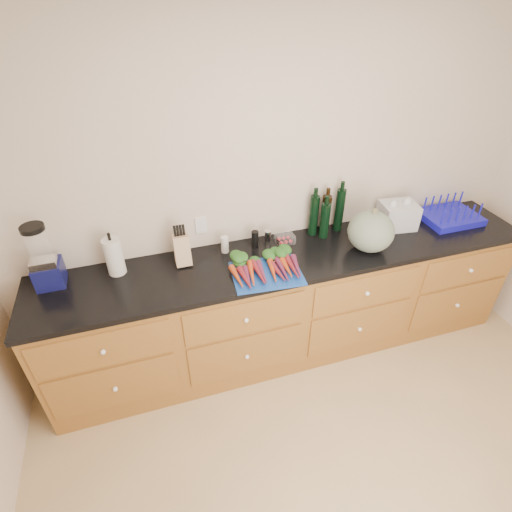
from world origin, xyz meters
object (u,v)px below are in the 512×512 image
object	(u,v)px
dish_rack	(450,215)
paper_towel	(114,256)
blender_appliance	(44,260)
cutting_board	(267,273)
tomato_box	(285,238)
carrots	(265,266)
knife_block	(182,250)
squash	(371,231)

from	to	relation	value
dish_rack	paper_towel	bearing A→B (deg)	178.24
blender_appliance	dish_rack	xyz separation A→B (m)	(3.00, -0.08, -0.15)
cutting_board	tomato_box	xyz separation A→B (m)	(0.25, 0.33, 0.03)
cutting_board	tomato_box	size ratio (longest dim) A/B	3.42
cutting_board	dish_rack	xyz separation A→B (m)	(1.65, 0.24, 0.04)
cutting_board	carrots	world-z (taller)	carrots
knife_block	tomato_box	size ratio (longest dim) A/B	1.58
tomato_box	dish_rack	size ratio (longest dim) A/B	0.31
knife_block	blender_appliance	bearing A→B (deg)	178.81
carrots	squash	xyz separation A→B (m)	(0.80, 0.02, 0.11)
cutting_board	paper_towel	bearing A→B (deg)	161.35
squash	tomato_box	distance (m)	0.62
squash	tomato_box	world-z (taller)	squash
squash	knife_block	world-z (taller)	squash
carrots	paper_towel	distance (m)	0.99
blender_appliance	knife_block	size ratio (longest dim) A/B	2.04
blender_appliance	dish_rack	size ratio (longest dim) A/B	0.99
squash	dish_rack	world-z (taller)	squash
carrots	tomato_box	world-z (taller)	carrots
knife_block	dish_rack	xyz separation A→B (m)	(2.16, -0.06, -0.06)
squash	tomato_box	bearing A→B (deg)	154.38
tomato_box	dish_rack	distance (m)	1.40
carrots	dish_rack	world-z (taller)	dish_rack
cutting_board	blender_appliance	xyz separation A→B (m)	(-1.35, 0.32, 0.18)
cutting_board	squash	size ratio (longest dim) A/B	1.40
paper_towel	knife_block	size ratio (longest dim) A/B	1.22
carrots	tomato_box	size ratio (longest dim) A/B	3.35
cutting_board	tomato_box	bearing A→B (deg)	52.42
squash	dish_rack	xyz separation A→B (m)	(0.85, 0.17, -0.11)
cutting_board	paper_towel	world-z (taller)	paper_towel
cutting_board	carrots	size ratio (longest dim) A/B	1.02
tomato_box	blender_appliance	bearing A→B (deg)	-179.56
tomato_box	dish_rack	world-z (taller)	dish_rack
paper_towel	tomato_box	xyz separation A→B (m)	(1.20, 0.01, -0.10)
cutting_board	squash	distance (m)	0.82
cutting_board	carrots	xyz separation A→B (m)	(-0.00, 0.04, 0.03)
squash	paper_towel	bearing A→B (deg)	171.78
cutting_board	carrots	distance (m)	0.05
blender_appliance	paper_towel	world-z (taller)	blender_appliance
squash	paper_towel	world-z (taller)	squash
carrots	blender_appliance	xyz separation A→B (m)	(-1.35, 0.27, 0.15)
dish_rack	tomato_box	bearing A→B (deg)	176.31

